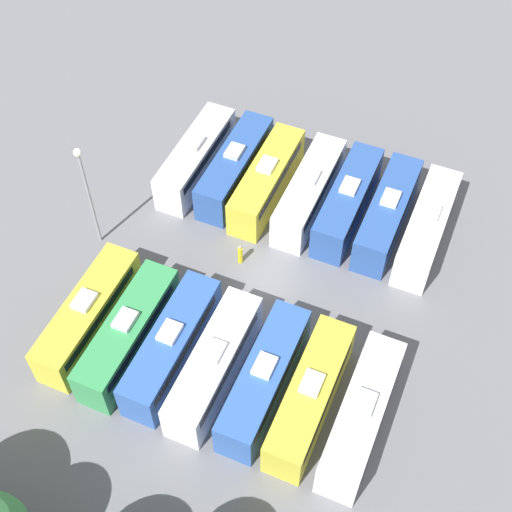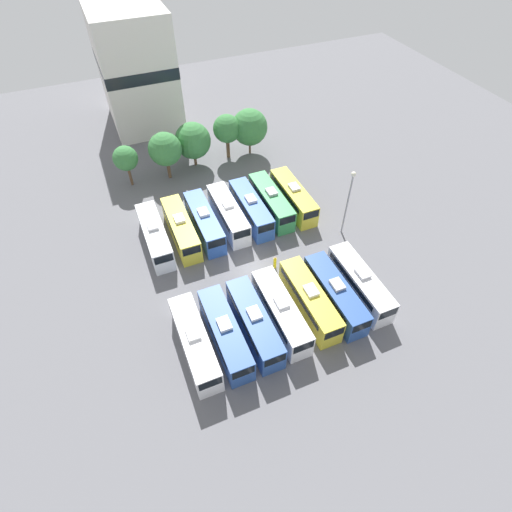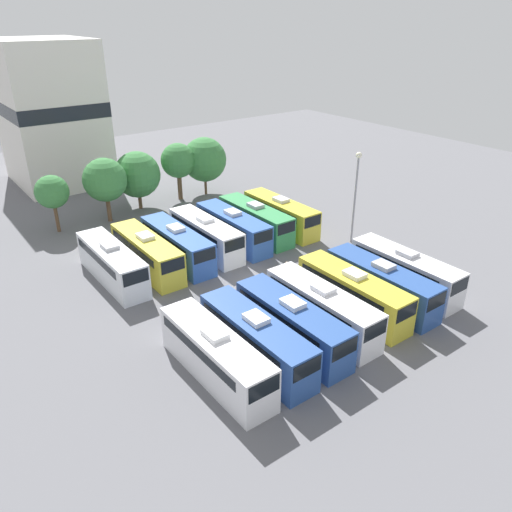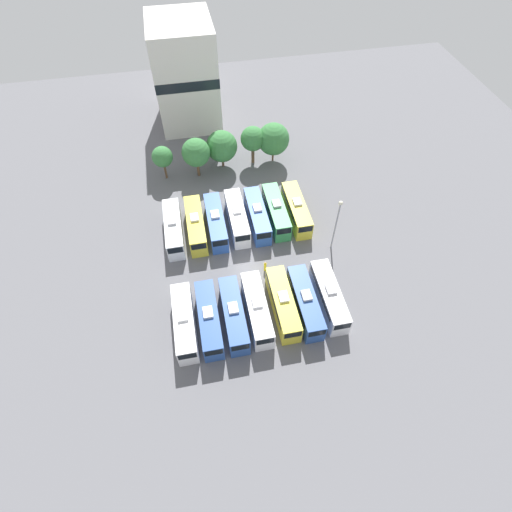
# 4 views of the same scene
# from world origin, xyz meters

# --- Properties ---
(ground_plane) EXTENTS (123.48, 123.48, 0.00)m
(ground_plane) POSITION_xyz_m (0.00, 0.00, 0.00)
(ground_plane) COLOR slate
(bus_0) EXTENTS (2.51, 10.06, 3.52)m
(bus_0) POSITION_xyz_m (-9.43, -8.24, 1.74)
(bus_0) COLOR silver
(bus_0) RESTS_ON ground_plane
(bus_1) EXTENTS (2.51, 10.06, 3.52)m
(bus_1) POSITION_xyz_m (-6.35, -8.38, 1.74)
(bus_1) COLOR #284C93
(bus_1) RESTS_ON ground_plane
(bus_2) EXTENTS (2.51, 10.06, 3.52)m
(bus_2) POSITION_xyz_m (-3.19, -8.37, 1.74)
(bus_2) COLOR #284C93
(bus_2) RESTS_ON ground_plane
(bus_3) EXTENTS (2.51, 10.06, 3.52)m
(bus_3) POSITION_xyz_m (-0.13, -8.18, 1.74)
(bus_3) COLOR white
(bus_3) RESTS_ON ground_plane
(bus_4) EXTENTS (2.51, 10.06, 3.52)m
(bus_4) POSITION_xyz_m (3.32, -8.00, 1.74)
(bus_4) COLOR gold
(bus_4) RESTS_ON ground_plane
(bus_5) EXTENTS (2.51, 10.06, 3.52)m
(bus_5) POSITION_xyz_m (6.23, -8.38, 1.74)
(bus_5) COLOR #284C93
(bus_5) RESTS_ON ground_plane
(bus_6) EXTENTS (2.51, 10.06, 3.52)m
(bus_6) POSITION_xyz_m (9.55, -8.09, 1.74)
(bus_6) COLOR silver
(bus_6) RESTS_ON ground_plane
(bus_7) EXTENTS (2.51, 10.06, 3.52)m
(bus_7) POSITION_xyz_m (-9.63, 8.07, 1.74)
(bus_7) COLOR silver
(bus_7) RESTS_ON ground_plane
(bus_8) EXTENTS (2.51, 10.06, 3.52)m
(bus_8) POSITION_xyz_m (-6.31, 8.12, 1.74)
(bus_8) COLOR gold
(bus_8) RESTS_ON ground_plane
(bus_9) EXTENTS (2.51, 10.06, 3.52)m
(bus_9) POSITION_xyz_m (-3.23, 8.14, 1.74)
(bus_9) COLOR #2D56A8
(bus_9) RESTS_ON ground_plane
(bus_10) EXTENTS (2.51, 10.06, 3.52)m
(bus_10) POSITION_xyz_m (0.11, 8.43, 1.74)
(bus_10) COLOR white
(bus_10) RESTS_ON ground_plane
(bus_11) EXTENTS (2.51, 10.06, 3.52)m
(bus_11) POSITION_xyz_m (3.24, 8.27, 1.74)
(bus_11) COLOR #2D56A8
(bus_11) RESTS_ON ground_plane
(bus_12) EXTENTS (2.51, 10.06, 3.52)m
(bus_12) POSITION_xyz_m (6.30, 8.58, 1.74)
(bus_12) COLOR #338C4C
(bus_12) RESTS_ON ground_plane
(bus_13) EXTENTS (2.51, 10.06, 3.52)m
(bus_13) POSITION_xyz_m (9.50, 8.33, 1.74)
(bus_13) COLOR gold
(bus_13) RESTS_ON ground_plane
(worker_person) EXTENTS (0.36, 0.36, 1.81)m
(worker_person) POSITION_xyz_m (2.51, -1.03, 0.84)
(worker_person) COLOR gold
(worker_person) RESTS_ON ground_plane
(light_pole) EXTENTS (0.60, 0.60, 9.35)m
(light_pole) POSITION_xyz_m (13.11, 1.22, 6.18)
(light_pole) COLOR gray
(light_pole) RESTS_ON ground_plane
(tree_0) EXTENTS (3.49, 3.49, 6.22)m
(tree_0) POSITION_xyz_m (-10.09, 22.01, 4.45)
(tree_0) COLOR brown
(tree_0) RESTS_ON ground_plane
(tree_1) EXTENTS (4.77, 4.77, 7.20)m
(tree_1) POSITION_xyz_m (-4.49, 21.60, 4.79)
(tree_1) COLOR brown
(tree_1) RESTS_ON ground_plane
(tree_2) EXTENTS (5.39, 5.39, 6.86)m
(tree_2) POSITION_xyz_m (0.05, 23.31, 4.16)
(tree_2) COLOR brown
(tree_2) RESTS_ON ground_plane
(tree_3) EXTENTS (4.23, 4.23, 7.06)m
(tree_3) POSITION_xyz_m (5.50, 23.30, 4.90)
(tree_3) COLOR brown
(tree_3) RESTS_ON ground_plane
(tree_4) EXTENTS (5.55, 5.55, 7.31)m
(tree_4) POSITION_xyz_m (9.11, 23.07, 4.53)
(tree_4) COLOR brown
(tree_4) RESTS_ON ground_plane
(depot_building) EXTENTS (11.23, 13.83, 18.38)m
(depot_building) POSITION_xyz_m (-4.07, 39.85, 9.27)
(depot_building) COLOR silver
(depot_building) RESTS_ON ground_plane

